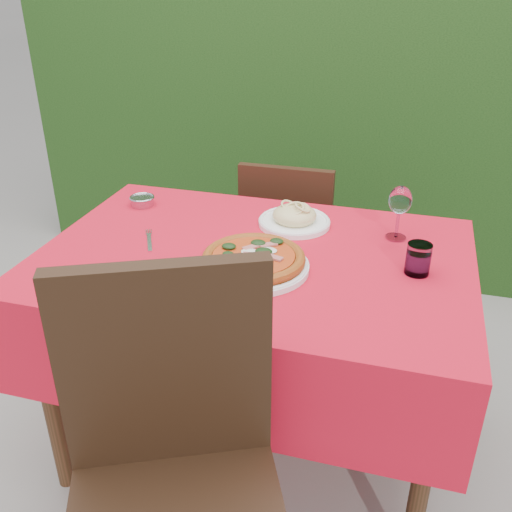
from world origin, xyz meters
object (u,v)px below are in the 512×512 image
(water_glass, at_px, (418,260))
(fork, at_px, (149,242))
(chair_far, at_px, (289,241))
(chair_near, at_px, (173,467))
(pasta_plate, at_px, (294,218))
(wine_glass, at_px, (400,202))
(steel_ramekin, at_px, (142,201))
(pizza_plate, at_px, (254,261))

(water_glass, bearing_deg, fork, -177.76)
(chair_far, relative_size, fork, 4.85)
(chair_near, bearing_deg, pasta_plate, 61.41)
(chair_far, relative_size, pasta_plate, 3.52)
(pasta_plate, height_order, wine_glass, wine_glass)
(water_glass, height_order, steel_ramekin, water_glass)
(chair_near, xyz_separation_m, pasta_plate, (0.06, 0.89, 0.20))
(pizza_plate, xyz_separation_m, wine_glass, (0.37, 0.31, 0.09))
(water_glass, bearing_deg, wine_glass, 108.23)
(pizza_plate, xyz_separation_m, fork, (-0.35, 0.07, -0.02))
(pizza_plate, bearing_deg, wine_glass, 40.22)
(chair_near, xyz_separation_m, wine_glass, (0.38, 0.88, 0.30))
(chair_near, distance_m, wine_glass, 1.00)
(chair_far, xyz_separation_m, fork, (-0.29, -0.69, 0.28))
(chair_near, height_order, chair_far, chair_near)
(pizza_plate, distance_m, pasta_plate, 0.33)
(pasta_plate, height_order, steel_ramekin, pasta_plate)
(water_glass, distance_m, steel_ramekin, 0.97)
(chair_far, height_order, pasta_plate, chair_far)
(water_glass, height_order, wine_glass, wine_glass)
(water_glass, distance_m, fork, 0.79)
(pasta_plate, height_order, water_glass, water_glass)
(chair_near, height_order, pizza_plate, chair_near)
(chair_far, bearing_deg, wine_glass, 133.74)
(pizza_plate, relative_size, fork, 2.21)
(chair_near, height_order, water_glass, chair_near)
(pasta_plate, bearing_deg, water_glass, -29.49)
(chair_near, bearing_deg, water_glass, 31.06)
(fork, bearing_deg, pizza_plate, -38.58)
(steel_ramekin, bearing_deg, pasta_plate, -1.54)
(pizza_plate, relative_size, water_glass, 4.21)
(chair_near, distance_m, steel_ramekin, 1.05)
(pasta_plate, bearing_deg, pizza_plate, -97.69)
(pizza_plate, bearing_deg, chair_far, 95.02)
(wine_glass, xyz_separation_m, fork, (-0.72, -0.24, -0.12))
(wine_glass, distance_m, fork, 0.77)
(chair_near, xyz_separation_m, water_glass, (0.45, 0.67, 0.22))
(chair_near, bearing_deg, wine_glass, 41.57)
(chair_far, relative_size, steel_ramekin, 10.25)
(pizza_plate, xyz_separation_m, water_glass, (0.44, 0.10, 0.01))
(chair_near, distance_m, pasta_plate, 0.92)
(pasta_plate, xyz_separation_m, steel_ramekin, (-0.55, 0.01, -0.01))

